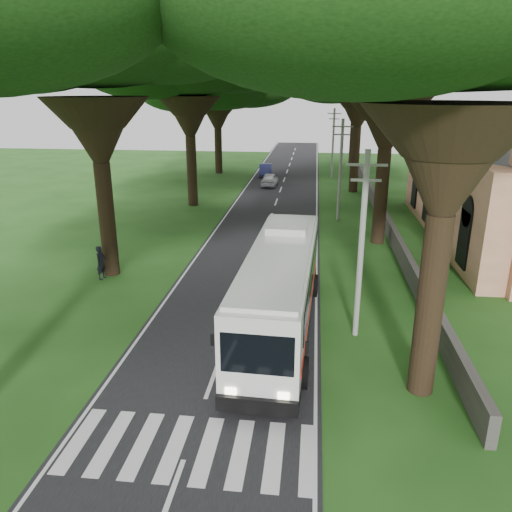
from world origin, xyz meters
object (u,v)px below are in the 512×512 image
(distant_car_b, at_px, (266,170))
(pedestrian, at_px, (101,263))
(pole_far, at_px, (333,142))
(coach_bus, at_px, (280,287))
(pole_near, at_px, (361,243))
(pole_mid, at_px, (340,169))
(distant_car_a, at_px, (270,179))

(distant_car_b, bearing_deg, pedestrian, -104.18)
(pole_far, relative_size, pedestrian, 4.16)
(pole_far, distance_m, coach_bus, 40.11)
(pole_near, bearing_deg, pedestrian, 159.40)
(pole_mid, relative_size, distant_car_b, 1.88)
(pole_far, height_order, pedestrian, pole_far)
(pole_near, bearing_deg, pole_mid, 90.00)
(pole_mid, height_order, coach_bus, pole_mid)
(pole_mid, xyz_separation_m, coach_bus, (-3.34, -19.91, -2.14))
(distant_car_a, xyz_separation_m, pedestrian, (-6.90, -28.81, 0.23))
(pole_near, height_order, distant_car_a, pole_near)
(pole_mid, bearing_deg, pole_far, 90.00)
(coach_bus, relative_size, distant_car_a, 3.13)
(pole_far, relative_size, distant_car_b, 1.88)
(distant_car_a, xyz_separation_m, distant_car_b, (-1.11, 6.48, -0.00))
(coach_bus, bearing_deg, distant_car_b, 98.80)
(pole_mid, distance_m, distant_car_a, 15.93)
(pole_mid, bearing_deg, distant_car_a, 116.07)
(pole_near, bearing_deg, distant_car_a, 101.37)
(pole_far, bearing_deg, pedestrian, -111.51)
(distant_car_a, height_order, pedestrian, pedestrian)
(pedestrian, bearing_deg, pole_near, -100.19)
(distant_car_b, relative_size, pedestrian, 2.22)
(coach_bus, relative_size, pedestrian, 6.74)
(coach_bus, xyz_separation_m, distant_car_b, (-4.60, 40.36, -1.31))
(pole_far, relative_size, coach_bus, 0.62)
(pole_near, relative_size, coach_bus, 0.62)
(distant_car_b, bearing_deg, pole_mid, -73.63)
(pole_near, height_order, pedestrian, pole_near)
(pole_near, height_order, coach_bus, pole_near)
(pole_near, xyz_separation_m, distant_car_a, (-6.83, 33.97, -3.45))
(pedestrian, bearing_deg, distant_car_b, 1.09)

